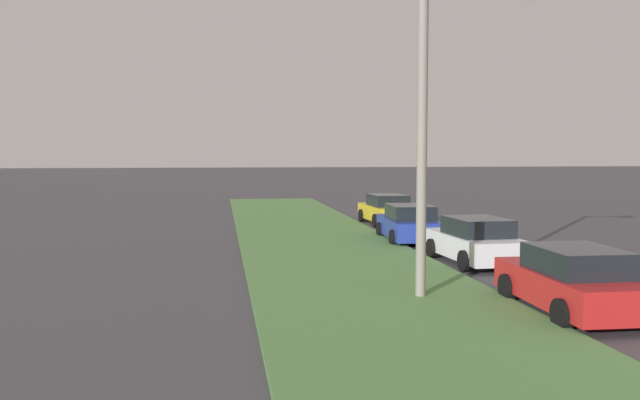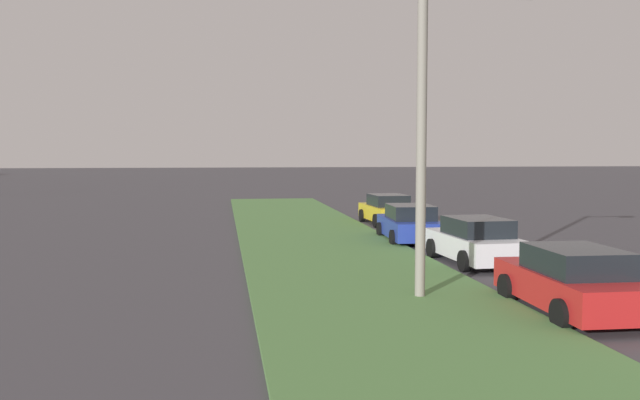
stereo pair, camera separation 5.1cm
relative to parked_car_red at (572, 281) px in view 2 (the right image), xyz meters
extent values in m
cube|color=#517F42|center=(5.78, 3.87, -0.66)|extent=(60.00, 6.00, 0.12)
cube|color=red|center=(0.05, 0.00, -0.15)|extent=(4.34, 1.89, 0.70)
cube|color=black|center=(-0.15, 0.00, 0.48)|extent=(2.23, 1.65, 0.55)
cylinder|color=black|center=(1.42, 0.87, -0.40)|extent=(0.64, 0.23, 0.64)
cylinder|color=black|center=(1.38, -0.93, -0.40)|extent=(0.64, 0.23, 0.64)
cylinder|color=black|center=(-1.28, 0.93, -0.40)|extent=(0.64, 0.23, 0.64)
cube|color=silver|center=(6.66, -0.36, -0.15)|extent=(4.38, 1.99, 0.70)
cube|color=black|center=(6.46, -0.37, 0.48)|extent=(2.27, 1.70, 0.55)
cylinder|color=black|center=(7.96, 0.60, -0.40)|extent=(0.65, 0.25, 0.64)
cylinder|color=black|center=(8.05, -1.20, -0.40)|extent=(0.65, 0.25, 0.64)
cylinder|color=black|center=(5.27, 0.47, -0.40)|extent=(0.65, 0.25, 0.64)
cylinder|color=black|center=(5.35, -1.32, -0.40)|extent=(0.65, 0.25, 0.64)
cube|color=#23389E|center=(11.99, 0.25, -0.15)|extent=(4.39, 2.03, 0.70)
cube|color=black|center=(11.79, 0.26, 0.48)|extent=(2.28, 1.72, 0.55)
cylinder|color=black|center=(13.39, 1.07, -0.40)|extent=(0.65, 0.25, 0.64)
cylinder|color=black|center=(13.29, -0.73, -0.40)|extent=(0.65, 0.25, 0.64)
cylinder|color=black|center=(10.69, 1.22, -0.40)|extent=(0.65, 0.25, 0.64)
cylinder|color=black|center=(10.59, -0.58, -0.40)|extent=(0.65, 0.25, 0.64)
cube|color=gold|center=(18.47, -0.47, -0.15)|extent=(4.37, 1.97, 0.70)
cube|color=black|center=(18.27, -0.48, 0.48)|extent=(2.26, 1.68, 0.55)
cylinder|color=black|center=(19.78, 0.48, -0.40)|extent=(0.65, 0.24, 0.64)
cylinder|color=black|center=(19.85, -1.31, -0.40)|extent=(0.65, 0.24, 0.64)
cylinder|color=black|center=(17.08, 0.38, -0.40)|extent=(0.65, 0.24, 0.64)
cylinder|color=black|center=(17.15, -1.42, -0.40)|extent=(0.65, 0.24, 0.64)
cylinder|color=gray|center=(1.73, 2.89, 3.03)|extent=(0.24, 0.24, 7.50)
camera|label=1|loc=(-13.47, 7.56, 2.79)|focal=37.78mm
camera|label=2|loc=(-13.48, 7.51, 2.79)|focal=37.78mm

